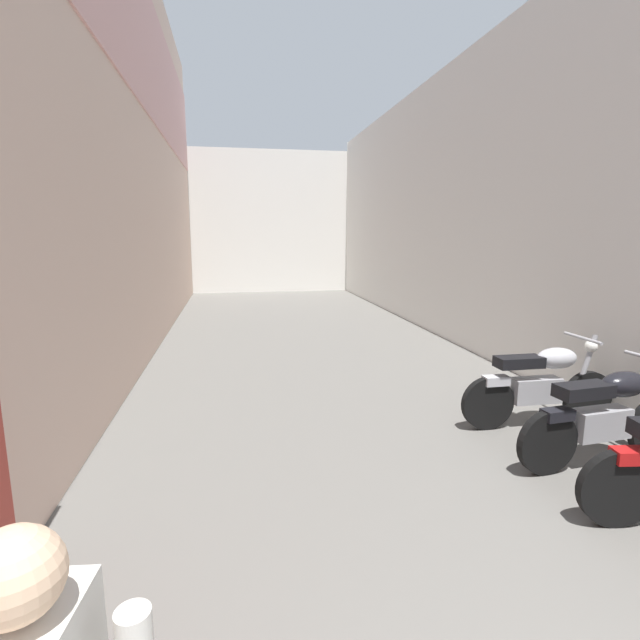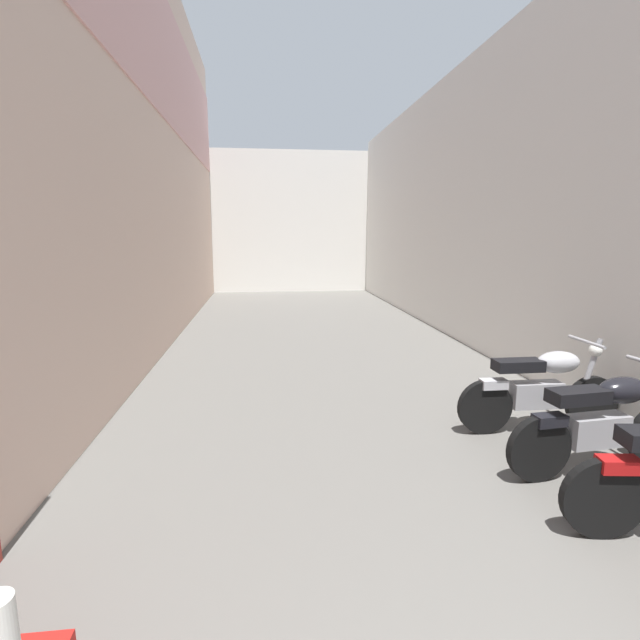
{
  "view_description": "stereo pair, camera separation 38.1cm",
  "coord_description": "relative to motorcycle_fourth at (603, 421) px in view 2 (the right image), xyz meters",
  "views": [
    {
      "loc": [
        -1.44,
        0.93,
        2.15
      ],
      "look_at": [
        -0.33,
        6.91,
        1.05
      ],
      "focal_mm": 26.65,
      "sensor_mm": 36.0,
      "label": 1
    },
    {
      "loc": [
        -1.06,
        0.87,
        2.15
      ],
      "look_at": [
        -0.33,
        6.91,
        1.05
      ],
      "focal_mm": 26.65,
      "sensor_mm": 36.0,
      "label": 2
    }
  ],
  "objects": [
    {
      "name": "building_right",
      "position": [
        1.14,
        4.84,
        2.23
      ],
      "size": [
        0.45,
        18.79,
        5.46
      ],
      "color": "silver",
      "rests_on": "ground"
    },
    {
      "name": "building_far_end",
      "position": [
        -1.94,
        15.24,
        2.08
      ],
      "size": [
        8.77,
        2.0,
        5.16
      ],
      "primitive_type": "cube",
      "color": "silver",
      "rests_on": "ground"
    },
    {
      "name": "ground_plane",
      "position": [
        -1.94,
        2.84,
        -0.5
      ],
      "size": [
        34.79,
        34.79,
        0.0
      ],
      "primitive_type": "plane",
      "color": "#66635E"
    },
    {
      "name": "building_left",
      "position": [
        -5.02,
        4.8,
        3.4
      ],
      "size": [
        0.45,
        18.79,
        7.73
      ],
      "color": "beige",
      "rests_on": "ground"
    },
    {
      "name": "motorcycle_fifth",
      "position": [
        0.0,
        0.96,
        0.0
      ],
      "size": [
        1.85,
        0.58,
        1.04
      ],
      "color": "black",
      "rests_on": "ground"
    },
    {
      "name": "motorcycle_fourth",
      "position": [
        0.0,
        0.0,
        0.0
      ],
      "size": [
        1.85,
        0.58,
        1.04
      ],
      "color": "black",
      "rests_on": "ground"
    }
  ]
}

